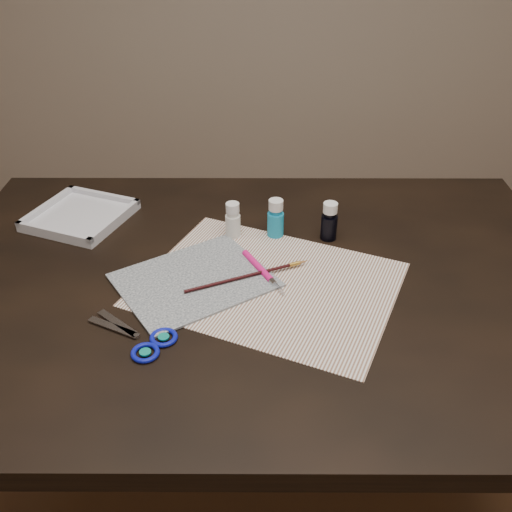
{
  "coord_description": "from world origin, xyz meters",
  "views": [
    {
      "loc": [
        0.0,
        -0.92,
        1.41
      ],
      "look_at": [
        0.0,
        0.0,
        0.8
      ],
      "focal_mm": 40.0,
      "sensor_mm": 36.0,
      "label": 1
    }
  ],
  "objects_px": {
    "canvas": "(194,280)",
    "paint_bottle_navy": "(329,221)",
    "paint_bottle_cyan": "(276,218)",
    "paint_bottle_white": "(233,220)",
    "palette_tray": "(80,215)",
    "scissors": "(127,334)",
    "paper": "(269,284)"
  },
  "relations": [
    {
      "from": "paint_bottle_cyan",
      "to": "palette_tray",
      "type": "xyz_separation_m",
      "value": [
        -0.45,
        0.07,
        -0.03
      ]
    },
    {
      "from": "paper",
      "to": "scissors",
      "type": "height_order",
      "value": "scissors"
    },
    {
      "from": "canvas",
      "to": "scissors",
      "type": "bearing_deg",
      "value": -122.3
    },
    {
      "from": "paint_bottle_white",
      "to": "paint_bottle_cyan",
      "type": "height_order",
      "value": "paint_bottle_cyan"
    },
    {
      "from": "canvas",
      "to": "palette_tray",
      "type": "distance_m",
      "value": 0.38
    },
    {
      "from": "canvas",
      "to": "palette_tray",
      "type": "relative_size",
      "value": 1.4
    },
    {
      "from": "paint_bottle_cyan",
      "to": "paint_bottle_navy",
      "type": "height_order",
      "value": "paint_bottle_cyan"
    },
    {
      "from": "paint_bottle_navy",
      "to": "canvas",
      "type": "bearing_deg",
      "value": -149.43
    },
    {
      "from": "paint_bottle_white",
      "to": "scissors",
      "type": "xyz_separation_m",
      "value": [
        -0.17,
        -0.33,
        -0.04
      ]
    },
    {
      "from": "scissors",
      "to": "palette_tray",
      "type": "distance_m",
      "value": 0.45
    },
    {
      "from": "scissors",
      "to": "palette_tray",
      "type": "relative_size",
      "value": 0.94
    },
    {
      "from": "canvas",
      "to": "paint_bottle_cyan",
      "type": "bearing_deg",
      "value": 47.13
    },
    {
      "from": "scissors",
      "to": "paper",
      "type": "bearing_deg",
      "value": -121.63
    },
    {
      "from": "paint_bottle_cyan",
      "to": "scissors",
      "type": "xyz_separation_m",
      "value": [
        -0.26,
        -0.34,
        -0.04
      ]
    },
    {
      "from": "paint_bottle_cyan",
      "to": "paint_bottle_navy",
      "type": "bearing_deg",
      "value": -5.38
    },
    {
      "from": "paint_bottle_white",
      "to": "paint_bottle_cyan",
      "type": "relative_size",
      "value": 0.93
    },
    {
      "from": "paint_bottle_cyan",
      "to": "scissors",
      "type": "bearing_deg",
      "value": -128.2
    },
    {
      "from": "paper",
      "to": "paint_bottle_navy",
      "type": "relative_size",
      "value": 5.49
    },
    {
      "from": "paper",
      "to": "canvas",
      "type": "distance_m",
      "value": 0.15
    },
    {
      "from": "paint_bottle_cyan",
      "to": "palette_tray",
      "type": "distance_m",
      "value": 0.46
    },
    {
      "from": "canvas",
      "to": "paint_bottle_navy",
      "type": "height_order",
      "value": "paint_bottle_navy"
    },
    {
      "from": "paper",
      "to": "palette_tray",
      "type": "distance_m",
      "value": 0.5
    },
    {
      "from": "paint_bottle_cyan",
      "to": "paint_bottle_navy",
      "type": "xyz_separation_m",
      "value": [
        0.12,
        -0.01,
        -0.0
      ]
    },
    {
      "from": "paint_bottle_cyan",
      "to": "paint_bottle_white",
      "type": "bearing_deg",
      "value": -178.21
    },
    {
      "from": "paint_bottle_navy",
      "to": "scissors",
      "type": "bearing_deg",
      "value": -139.46
    },
    {
      "from": "paint_bottle_white",
      "to": "scissors",
      "type": "distance_m",
      "value": 0.38
    },
    {
      "from": "canvas",
      "to": "paint_bottle_white",
      "type": "relative_size",
      "value": 3.44
    },
    {
      "from": "paint_bottle_cyan",
      "to": "paper",
      "type": "bearing_deg",
      "value": -95.2
    },
    {
      "from": "paint_bottle_navy",
      "to": "paint_bottle_white",
      "type": "bearing_deg",
      "value": 177.81
    },
    {
      "from": "canvas",
      "to": "paint_bottle_cyan",
      "type": "relative_size",
      "value": 3.19
    },
    {
      "from": "paper",
      "to": "canvas",
      "type": "relative_size",
      "value": 1.7
    },
    {
      "from": "paint_bottle_white",
      "to": "paint_bottle_navy",
      "type": "height_order",
      "value": "paint_bottle_navy"
    }
  ]
}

